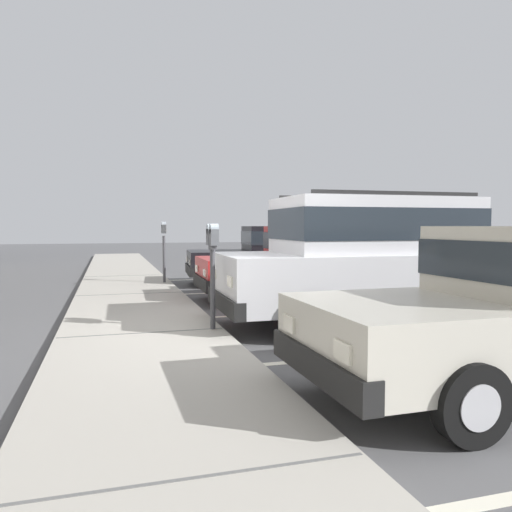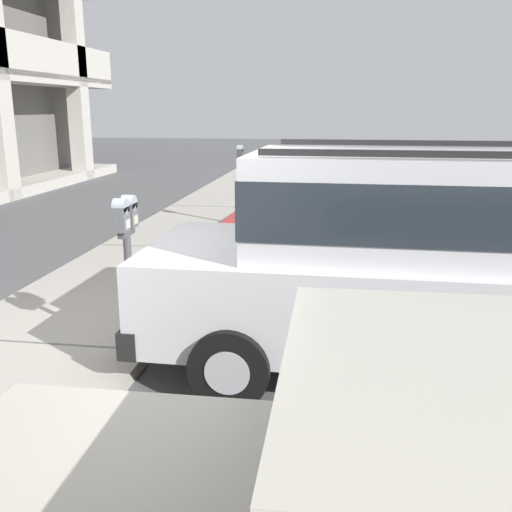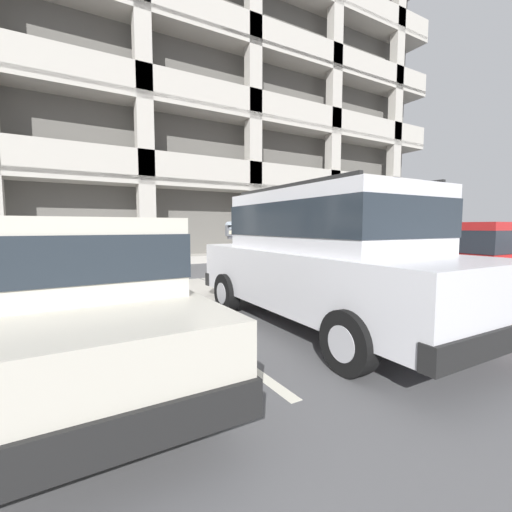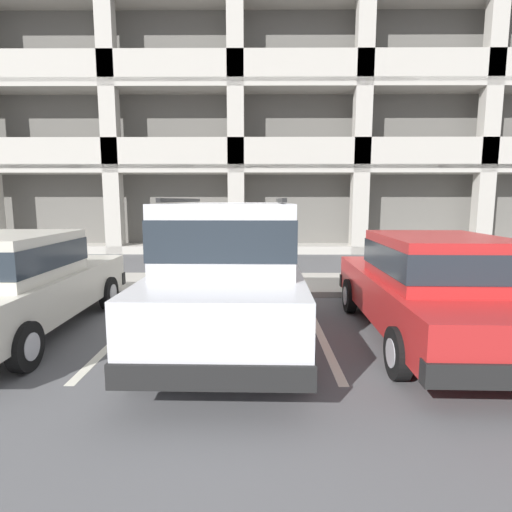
{
  "view_description": "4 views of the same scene",
  "coord_description": "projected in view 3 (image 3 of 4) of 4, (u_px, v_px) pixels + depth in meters",
  "views": [
    {
      "loc": [
        -6.72,
        1.71,
        1.54
      ],
      "look_at": [
        0.53,
        -0.43,
        1.09
      ],
      "focal_mm": 35.0,
      "sensor_mm": 36.0,
      "label": 1
    },
    {
      "loc": [
        -4.77,
        -1.53,
        2.33
      ],
      "look_at": [
        0.43,
        -0.76,
        0.96
      ],
      "focal_mm": 40.0,
      "sensor_mm": 36.0,
      "label": 2
    },
    {
      "loc": [
        -3.19,
        -6.01,
        1.47
      ],
      "look_at": [
        -0.22,
        -0.92,
        0.96
      ],
      "focal_mm": 24.0,
      "sensor_mm": 36.0,
      "label": 3
    },
    {
      "loc": [
        0.57,
        -7.9,
        2.01
      ],
      "look_at": [
        0.52,
        -0.76,
        1.01
      ],
      "focal_mm": 28.0,
      "sensor_mm": 36.0,
      "label": 4
    }
  ],
  "objects": [
    {
      "name": "ground_plane",
      "position": [
        242.0,
        302.0,
        6.9
      ],
      "size": [
        80.0,
        80.0,
        0.1
      ],
      "color": "#565659"
    },
    {
      "name": "sidewalk",
      "position": [
        216.0,
        287.0,
        8.01
      ],
      "size": [
        40.0,
        2.2,
        0.12
      ],
      "color": "#ADA89E",
      "rests_on": "ground_plane"
    },
    {
      "name": "silver_suv",
      "position": [
        324.0,
        253.0,
        5.0
      ],
      "size": [
        2.08,
        4.81,
        2.03
      ],
      "rotation": [
        0.0,
        0.0,
        -0.02
      ],
      "color": "silver",
      "rests_on": "ground_plane"
    },
    {
      "name": "parking_meter_far",
      "position": [
        415.0,
        238.0,
        10.14
      ],
      "size": [
        0.15,
        0.12,
        1.53
      ],
      "color": "#47474C",
      "rests_on": "sidewalk"
    },
    {
      "name": "dark_hatchback",
      "position": [
        446.0,
        262.0,
        6.32
      ],
      "size": [
        1.93,
        4.52,
        1.54
      ],
      "rotation": [
        0.0,
        0.0,
        -0.03
      ],
      "color": "red",
      "rests_on": "ground_plane"
    },
    {
      "name": "red_sedan",
      "position": [
        78.0,
        291.0,
        3.44
      ],
      "size": [
        1.88,
        4.5,
        1.54
      ],
      "rotation": [
        0.0,
        0.0,
        0.01
      ],
      "color": "beige",
      "rests_on": "ground_plane"
    },
    {
      "name": "parking_stall_lines",
      "position": [
        348.0,
        305.0,
        6.45
      ],
      "size": [
        12.14,
        4.8,
        0.01
      ],
      "color": "silver",
      "rests_on": "ground_plane"
    },
    {
      "name": "parking_meter_near",
      "position": [
        234.0,
        240.0,
        7.09
      ],
      "size": [
        0.35,
        0.12,
        1.45
      ],
      "color": "#47474C",
      "rests_on": "sidewalk"
    },
    {
      "name": "parking_garage",
      "position": [
        118.0,
        70.0,
        16.54
      ],
      "size": [
        32.0,
        10.0,
        19.25
      ],
      "color": "#64625C",
      "rests_on": "ground_plane"
    }
  ]
}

